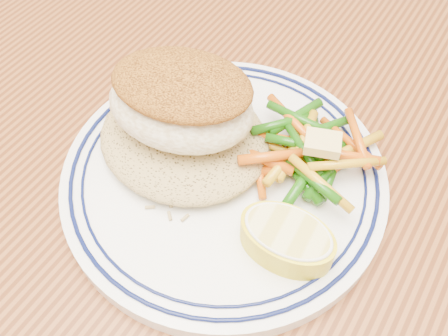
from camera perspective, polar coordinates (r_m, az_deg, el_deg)
dining_table at (r=0.45m, az=-0.16°, el=-13.30°), size 1.50×0.90×0.75m
plate at (r=0.38m, az=-0.00°, el=-0.94°), size 0.25×0.25×0.02m
rice_pilaf at (r=0.38m, az=-4.60°, el=3.67°), size 0.14×0.12×0.03m
fish_fillet at (r=0.36m, az=-4.93°, el=7.70°), size 0.12×0.10×0.05m
vegetable_pile at (r=0.38m, az=9.36°, el=1.93°), size 0.11×0.11×0.03m
butter_pat at (r=0.36m, az=11.22°, el=2.79°), size 0.03×0.03×0.01m
lemon_wedge at (r=0.33m, az=7.18°, el=-8.01°), size 0.07×0.06×0.03m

